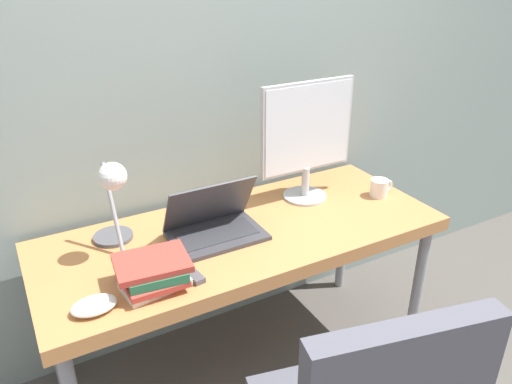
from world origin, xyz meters
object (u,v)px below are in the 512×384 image
Objects in this scene: laptop at (215,225)px; monitor at (307,135)px; desk_lamp at (113,195)px; game_controller at (94,306)px; book_stack at (154,272)px; mug at (380,188)px.

laptop is 0.68× the size of monitor.
desk_lamp is 2.60× the size of game_controller.
monitor is (0.52, 0.12, 0.26)m from laptop.
book_stack is 2.17× the size of mug.
mug is at bearing 8.18° from book_stack.
book_stack reaches higher than mug.
game_controller is at bearing -171.71° from mug.
book_stack is 1.81× the size of game_controller.
game_controller is (-0.54, -0.24, -0.03)m from laptop.
mug is (1.21, -0.11, -0.20)m from desk_lamp.
desk_lamp is at bearing 174.55° from mug.
monitor is at bearing 152.90° from mug.
mug is 1.39m from game_controller.
game_controller is at bearing -161.09° from monitor.
book_stack is at bearing -158.69° from monitor.
mug reaches higher than game_controller.
game_controller is (-0.21, -0.03, -0.04)m from book_stack.
laptop is 0.39m from book_stack.
desk_lamp is 1.43× the size of book_stack.
monitor reaches higher than mug.
monitor is 3.72× the size of game_controller.
monitor reaches higher than desk_lamp.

